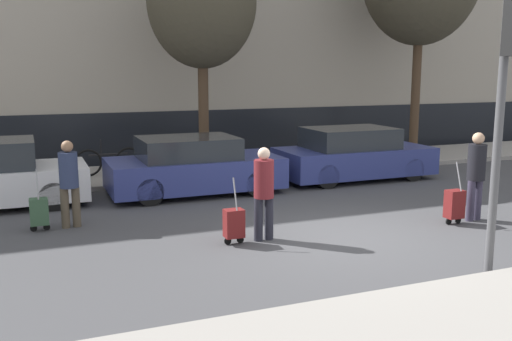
# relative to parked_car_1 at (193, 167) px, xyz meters

# --- Properties ---
(ground_plane) EXTENTS (80.00, 80.00, 0.00)m
(ground_plane) POSITION_rel_parked_car_1_xyz_m (1.45, -4.46, -0.63)
(ground_plane) COLOR #424244
(sidewalk_far) EXTENTS (28.00, 3.00, 0.12)m
(sidewalk_far) POSITION_rel_parked_car_1_xyz_m (1.45, 2.54, -0.57)
(sidewalk_far) COLOR gray
(sidewalk_far) RESTS_ON ground_plane
(building_facade) EXTENTS (28.00, 2.58, 9.99)m
(building_facade) POSITION_rel_parked_car_1_xyz_m (1.45, 6.00, 4.35)
(building_facade) COLOR #A89E8C
(building_facade) RESTS_ON ground_plane
(parked_car_1) EXTENTS (4.00, 1.89, 1.34)m
(parked_car_1) POSITION_rel_parked_car_1_xyz_m (0.00, 0.00, 0.00)
(parked_car_1) COLOR navy
(parked_car_1) RESTS_ON ground_plane
(parked_car_2) EXTENTS (4.09, 1.84, 1.37)m
(parked_car_2) POSITION_rel_parked_car_1_xyz_m (4.42, 0.12, 0.01)
(parked_car_2) COLOR navy
(parked_car_2) RESTS_ON ground_plane
(pedestrian_left) EXTENTS (0.35, 0.34, 1.62)m
(pedestrian_left) POSITION_rel_parked_car_1_xyz_m (-2.90, -1.99, 0.28)
(pedestrian_left) COLOR #4C4233
(pedestrian_left) RESTS_ON ground_plane
(trolley_left) EXTENTS (0.34, 0.29, 1.14)m
(trolley_left) POSITION_rel_parked_car_1_xyz_m (-3.45, -2.04, -0.27)
(trolley_left) COLOR #335138
(trolley_left) RESTS_ON ground_plane
(pedestrian_center) EXTENTS (0.35, 0.34, 1.60)m
(pedestrian_center) POSITION_rel_parked_car_1_xyz_m (0.10, -4.06, 0.27)
(pedestrian_center) COLOR #23232D
(pedestrian_center) RESTS_ON ground_plane
(trolley_center) EXTENTS (0.34, 0.29, 1.13)m
(trolley_center) POSITION_rel_parked_car_1_xyz_m (-0.45, -4.09, -0.28)
(trolley_center) COLOR maroon
(trolley_center) RESTS_ON ground_plane
(pedestrian_right) EXTENTS (0.35, 0.34, 1.71)m
(pedestrian_right) POSITION_rel_parked_car_1_xyz_m (4.37, -4.39, 0.34)
(pedestrian_right) COLOR #383347
(pedestrian_right) RESTS_ON ground_plane
(trolley_right) EXTENTS (0.34, 0.29, 1.19)m
(trolley_right) POSITION_rel_parked_car_1_xyz_m (3.82, -4.47, -0.25)
(trolley_right) COLOR maroon
(trolley_right) RESTS_ON ground_plane
(traffic_light) EXTENTS (0.28, 0.47, 3.86)m
(traffic_light) POSITION_rel_parked_car_1_xyz_m (2.52, -6.82, 2.12)
(traffic_light) COLOR #515154
(traffic_light) RESTS_ON ground_plane
(parked_bicycle) EXTENTS (1.77, 0.06, 0.96)m
(parked_bicycle) POSITION_rel_parked_car_1_xyz_m (-1.61, 2.46, -0.14)
(parked_bicycle) COLOR black
(parked_bicycle) RESTS_ON sidewalk_far
(bare_tree_near_crossing) EXTENTS (2.90, 2.90, 6.32)m
(bare_tree_near_crossing) POSITION_rel_parked_car_1_xyz_m (0.94, 2.19, 4.01)
(bare_tree_near_crossing) COLOR #4C3826
(bare_tree_near_crossing) RESTS_ON sidewalk_far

